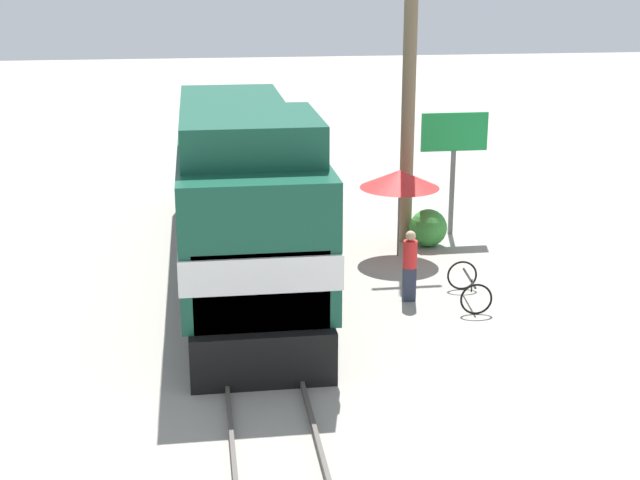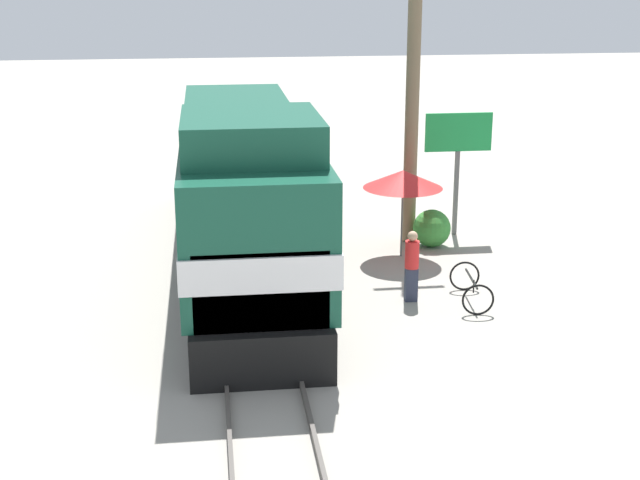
{
  "view_description": "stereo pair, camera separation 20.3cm",
  "coord_description": "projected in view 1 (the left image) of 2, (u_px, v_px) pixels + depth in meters",
  "views": [
    {
      "loc": [
        -1.11,
        -20.63,
        7.76
      ],
      "look_at": [
        1.2,
        -4.23,
        2.66
      ],
      "focal_mm": 50.0,
      "sensor_mm": 36.0,
      "label": 1
    },
    {
      "loc": [
        -0.91,
        -20.65,
        7.76
      ],
      "look_at": [
        1.2,
        -4.23,
        2.66
      ],
      "focal_mm": 50.0,
      "sensor_mm": 36.0,
      "label": 2
    }
  ],
  "objects": [
    {
      "name": "locomotive",
      "position": [
        241.0,
        193.0,
        23.18
      ],
      "size": [
        3.1,
        15.2,
        4.81
      ],
      "color": "black",
      "rests_on": "ground_plane"
    },
    {
      "name": "utility_pole",
      "position": [
        409.0,
        91.0,
        25.05
      ],
      "size": [
        1.8,
        0.39,
        8.67
      ],
      "color": "#726047",
      "rests_on": "ground_plane"
    },
    {
      "name": "rail_far",
      "position": [
        277.0,
        291.0,
        22.02
      ],
      "size": [
        0.08,
        41.67,
        0.15
      ],
      "primitive_type": "cube",
      "color": "#4C4742",
      "rests_on": "ground_plane"
    },
    {
      "name": "bicycle",
      "position": [
        469.0,
        286.0,
        21.42
      ],
      "size": [
        0.92,
        1.78,
        0.76
      ],
      "rotation": [
        0.0,
        0.0,
        -0.09
      ],
      "color": "black",
      "rests_on": "ground_plane"
    },
    {
      "name": "person_bystander",
      "position": [
        410.0,
        263.0,
        21.33
      ],
      "size": [
        0.34,
        0.34,
        1.76
      ],
      "color": "#2D3347",
      "rests_on": "ground_plane"
    },
    {
      "name": "rail_near",
      "position": [
        219.0,
        294.0,
        21.83
      ],
      "size": [
        0.08,
        41.67,
        0.15
      ],
      "primitive_type": "cube",
      "color": "#4C4742",
      "rests_on": "ground_plane"
    },
    {
      "name": "ground_plane",
      "position": [
        248.0,
        295.0,
        21.95
      ],
      "size": [
        120.0,
        120.0,
        0.0
      ],
      "primitive_type": "plane",
      "color": "gray"
    },
    {
      "name": "billboard_sign",
      "position": [
        454.0,
        142.0,
        26.19
      ],
      "size": [
        2.0,
        0.12,
        3.68
      ],
      "color": "#595959",
      "rests_on": "ground_plane"
    },
    {
      "name": "vendor_umbrella",
      "position": [
        400.0,
        179.0,
        24.31
      ],
      "size": [
        2.19,
        2.19,
        2.45
      ],
      "color": "#4C4C4C",
      "rests_on": "ground_plane"
    },
    {
      "name": "shrub_cluster",
      "position": [
        428.0,
        228.0,
        25.67
      ],
      "size": [
        1.09,
        1.09,
        1.09
      ],
      "primitive_type": "sphere",
      "color": "#388C38",
      "rests_on": "ground_plane"
    }
  ]
}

